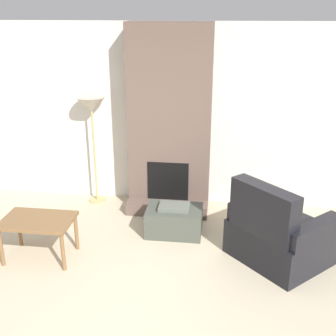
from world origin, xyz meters
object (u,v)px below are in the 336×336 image
armchair (277,236)px  side_table (38,224)px  floor_lamp_left (92,109)px  ottoman (174,220)px

armchair → side_table: (-2.73, -0.30, 0.13)m
floor_lamp_left → ottoman: bearing=-32.8°
ottoman → armchair: (1.24, -0.48, 0.12)m
armchair → side_table: size_ratio=1.65×
ottoman → side_table: 1.70m
ottoman → floor_lamp_left: (-1.28, 0.83, 1.24)m
side_table → ottoman: bearing=27.6°
armchair → floor_lamp_left: floor_lamp_left is taller
ottoman → floor_lamp_left: size_ratio=0.45×
armchair → floor_lamp_left: size_ratio=0.84×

